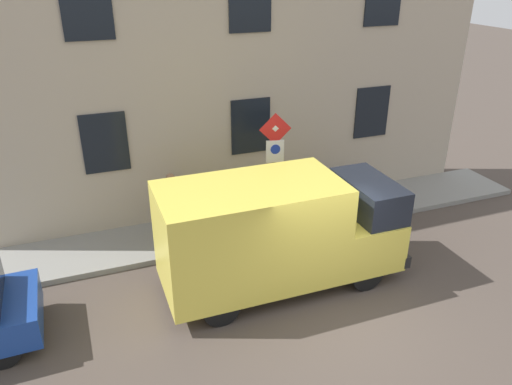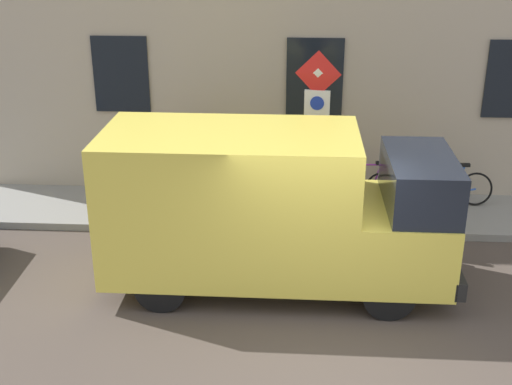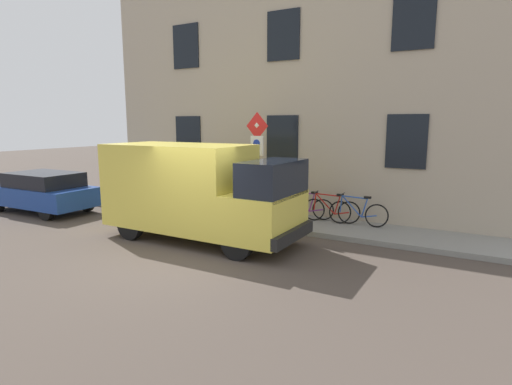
{
  "view_description": "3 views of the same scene",
  "coord_description": "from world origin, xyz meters",
  "px_view_note": "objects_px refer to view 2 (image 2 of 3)",
  "views": [
    {
      "loc": [
        -7.01,
        4.42,
        6.61
      ],
      "look_at": [
        3.2,
        0.53,
        1.44
      ],
      "focal_mm": 34.61,
      "sensor_mm": 36.0,
      "label": 1
    },
    {
      "loc": [
        -7.9,
        0.37,
        5.41
      ],
      "look_at": [
        2.77,
        1.01,
        1.01
      ],
      "focal_mm": 46.98,
      "sensor_mm": 36.0,
      "label": 2
    },
    {
      "loc": [
        -7.04,
        -5.77,
        3.06
      ],
      "look_at": [
        2.92,
        -0.2,
        1.12
      ],
      "focal_mm": 28.89,
      "sensor_mm": 36.0,
      "label": 3
    }
  ],
  "objects_px": {
    "bicycle_purple": "(367,185)",
    "pedestrian": "(187,161)",
    "sign_post_stacked": "(317,116)",
    "bicycle_blue": "(449,187)",
    "litter_bin": "(262,199)",
    "bicycle_red": "(408,186)",
    "delivery_van": "(270,206)"
  },
  "relations": [
    {
      "from": "bicycle_blue",
      "to": "bicycle_red",
      "type": "relative_size",
      "value": 1.0
    },
    {
      "from": "bicycle_red",
      "to": "pedestrian",
      "type": "bearing_deg",
      "value": -1.76
    },
    {
      "from": "bicycle_purple",
      "to": "delivery_van",
      "type": "bearing_deg",
      "value": 51.24
    },
    {
      "from": "bicycle_blue",
      "to": "litter_bin",
      "type": "height_order",
      "value": "litter_bin"
    },
    {
      "from": "sign_post_stacked",
      "to": "pedestrian",
      "type": "distance_m",
      "value": 2.82
    },
    {
      "from": "sign_post_stacked",
      "to": "delivery_van",
      "type": "relative_size",
      "value": 0.58
    },
    {
      "from": "bicycle_blue",
      "to": "litter_bin",
      "type": "bearing_deg",
      "value": 12.32
    },
    {
      "from": "bicycle_red",
      "to": "litter_bin",
      "type": "relative_size",
      "value": 1.9
    },
    {
      "from": "bicycle_red",
      "to": "pedestrian",
      "type": "height_order",
      "value": "pedestrian"
    },
    {
      "from": "sign_post_stacked",
      "to": "pedestrian",
      "type": "xyz_separation_m",
      "value": [
        0.81,
        2.44,
        -1.16
      ]
    },
    {
      "from": "bicycle_purple",
      "to": "sign_post_stacked",
      "type": "bearing_deg",
      "value": 38.44
    },
    {
      "from": "delivery_van",
      "to": "bicycle_purple",
      "type": "xyz_separation_m",
      "value": [
        3.05,
        -1.8,
        -0.82
      ]
    },
    {
      "from": "bicycle_purple",
      "to": "pedestrian",
      "type": "height_order",
      "value": "pedestrian"
    },
    {
      "from": "delivery_van",
      "to": "bicycle_red",
      "type": "bearing_deg",
      "value": 49.85
    },
    {
      "from": "bicycle_red",
      "to": "litter_bin",
      "type": "height_order",
      "value": "litter_bin"
    },
    {
      "from": "bicycle_red",
      "to": "bicycle_purple",
      "type": "xyz_separation_m",
      "value": [
        -0.0,
        0.8,
        0.0
      ]
    },
    {
      "from": "bicycle_blue",
      "to": "sign_post_stacked",
      "type": "bearing_deg",
      "value": 19.94
    },
    {
      "from": "sign_post_stacked",
      "to": "litter_bin",
      "type": "height_order",
      "value": "sign_post_stacked"
    },
    {
      "from": "litter_bin",
      "to": "bicycle_red",
      "type": "bearing_deg",
      "value": -70.56
    },
    {
      "from": "bicycle_red",
      "to": "bicycle_purple",
      "type": "bearing_deg",
      "value": -6.11
    },
    {
      "from": "pedestrian",
      "to": "sign_post_stacked",
      "type": "bearing_deg",
      "value": 112.19
    },
    {
      "from": "bicycle_purple",
      "to": "litter_bin",
      "type": "height_order",
      "value": "litter_bin"
    },
    {
      "from": "bicycle_blue",
      "to": "litter_bin",
      "type": "xyz_separation_m",
      "value": [
        -1.0,
        3.63,
        0.08
      ]
    },
    {
      "from": "bicycle_blue",
      "to": "bicycle_red",
      "type": "distance_m",
      "value": 0.8
    },
    {
      "from": "pedestrian",
      "to": "litter_bin",
      "type": "bearing_deg",
      "value": 106.19
    },
    {
      "from": "sign_post_stacked",
      "to": "bicycle_blue",
      "type": "relative_size",
      "value": 1.8
    },
    {
      "from": "sign_post_stacked",
      "to": "delivery_van",
      "type": "distance_m",
      "value": 2.23
    },
    {
      "from": "delivery_van",
      "to": "bicycle_blue",
      "type": "height_order",
      "value": "delivery_van"
    },
    {
      "from": "delivery_van",
      "to": "bicycle_purple",
      "type": "height_order",
      "value": "delivery_van"
    },
    {
      "from": "litter_bin",
      "to": "bicycle_purple",
      "type": "bearing_deg",
      "value": -63.77
    },
    {
      "from": "sign_post_stacked",
      "to": "litter_bin",
      "type": "xyz_separation_m",
      "value": [
        0.14,
        0.96,
        -1.64
      ]
    },
    {
      "from": "bicycle_red",
      "to": "sign_post_stacked",
      "type": "bearing_deg",
      "value": 25.1
    }
  ]
}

